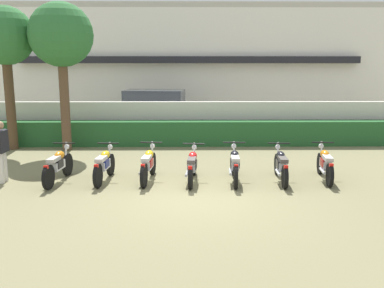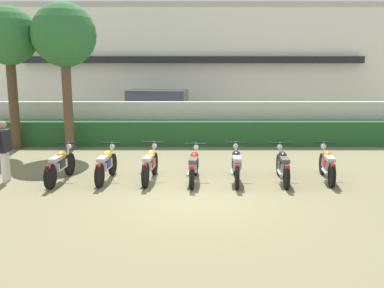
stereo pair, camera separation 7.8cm
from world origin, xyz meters
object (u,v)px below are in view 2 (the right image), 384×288
at_px(tree_near_inspector, 6,38).
at_px(inspector_person, 2,146).
at_px(motorcycle_in_row_0, 58,165).
at_px(motorcycle_in_row_5, 281,165).
at_px(motorcycle_in_row_1, 104,164).
at_px(motorcycle_in_row_6, 325,164).
at_px(tree_far_side, 62,37).
at_px(motorcycle_in_row_2, 148,164).
at_px(motorcycle_in_row_3, 192,165).
at_px(parked_car, 159,110).
at_px(motorcycle_in_row_4, 234,165).

xyz_separation_m(tree_near_inspector, inspector_person, (1.53, -4.38, -3.00)).
height_order(motorcycle_in_row_0, motorcycle_in_row_5, motorcycle_in_row_0).
relative_size(motorcycle_in_row_1, motorcycle_in_row_6, 0.98).
bearing_deg(tree_near_inspector, motorcycle_in_row_0, -55.90).
distance_m(tree_far_side, motorcycle_in_row_0, 5.62).
distance_m(motorcycle_in_row_2, motorcycle_in_row_3, 1.17).
height_order(motorcycle_in_row_2, inspector_person, inspector_person).
bearing_deg(motorcycle_in_row_5, motorcycle_in_row_0, 93.96).
xyz_separation_m(motorcycle_in_row_5, inspector_person, (-7.32, 0.01, 0.51)).
height_order(motorcycle_in_row_2, motorcycle_in_row_6, motorcycle_in_row_2).
xyz_separation_m(parked_car, motorcycle_in_row_2, (0.35, -8.83, -0.48)).
height_order(parked_car, tree_far_side, tree_far_side).
xyz_separation_m(tree_near_inspector, motorcycle_in_row_4, (7.62, -4.38, -3.50)).
height_order(parked_car, motorcycle_in_row_6, parked_car).
bearing_deg(inspector_person, motorcycle_in_row_6, 0.78).
distance_m(tree_near_inspector, motorcycle_in_row_0, 6.36).
relative_size(tree_near_inspector, tree_far_side, 0.98).
height_order(tree_near_inspector, motorcycle_in_row_0, tree_near_inspector).
xyz_separation_m(parked_car, motorcycle_in_row_3, (1.52, -8.94, -0.50)).
height_order(motorcycle_in_row_6, inspector_person, inspector_person).
xyz_separation_m(motorcycle_in_row_4, motorcycle_in_row_6, (2.44, 0.12, -0.01)).
bearing_deg(motorcycle_in_row_4, tree_far_side, 56.83).
height_order(motorcycle_in_row_0, motorcycle_in_row_4, motorcycle_in_row_4).
bearing_deg(parked_car, tree_far_side, -115.86).
distance_m(tree_near_inspector, motorcycle_in_row_5, 10.48).
relative_size(tree_near_inspector, motorcycle_in_row_4, 2.59).
height_order(motorcycle_in_row_0, motorcycle_in_row_2, motorcycle_in_row_0).
relative_size(parked_car, motorcycle_in_row_6, 2.50).
relative_size(motorcycle_in_row_0, motorcycle_in_row_1, 1.08).
bearing_deg(motorcycle_in_row_1, tree_far_side, 32.21).
bearing_deg(motorcycle_in_row_2, parked_car, 7.33).
xyz_separation_m(tree_near_inspector, tree_far_side, (2.00, -0.14, 0.04)).
bearing_deg(motorcycle_in_row_5, parked_car, 27.26).
bearing_deg(motorcycle_in_row_0, motorcycle_in_row_2, -83.17).
relative_size(tree_far_side, motorcycle_in_row_2, 2.70).
relative_size(tree_near_inspector, motorcycle_in_row_0, 2.58).
relative_size(motorcycle_in_row_0, motorcycle_in_row_3, 1.03).
height_order(motorcycle_in_row_1, motorcycle_in_row_3, motorcycle_in_row_1).
height_order(motorcycle_in_row_1, motorcycle_in_row_5, motorcycle_in_row_1).
bearing_deg(motorcycle_in_row_0, motorcycle_in_row_3, -85.78).
distance_m(motorcycle_in_row_2, motorcycle_in_row_5, 3.52).
bearing_deg(inspector_person, tree_near_inspector, 109.23).
bearing_deg(motorcycle_in_row_0, parked_car, -8.46).
height_order(motorcycle_in_row_4, motorcycle_in_row_5, motorcycle_in_row_4).
bearing_deg(motorcycle_in_row_1, motorcycle_in_row_3, -87.30).
height_order(motorcycle_in_row_4, inspector_person, inspector_person).
bearing_deg(motorcycle_in_row_1, motorcycle_in_row_5, -86.16).
distance_m(tree_near_inspector, motorcycle_in_row_6, 11.47).
relative_size(motorcycle_in_row_1, motorcycle_in_row_3, 0.95).
bearing_deg(parked_car, motorcycle_in_row_6, -53.39).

